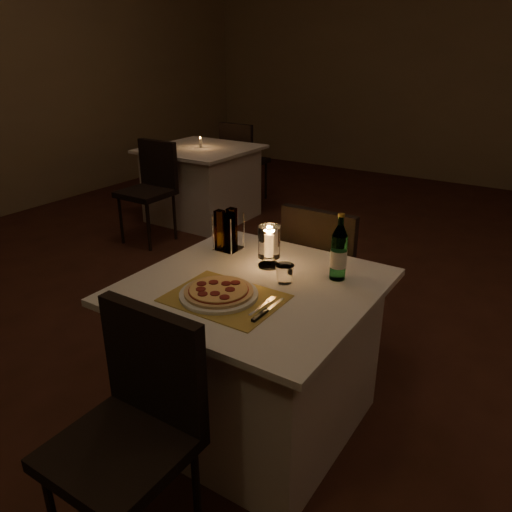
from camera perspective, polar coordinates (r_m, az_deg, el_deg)
The scene contains 18 objects.
floor at distance 2.71m, azimuth 3.41°, elevation -15.66°, with size 8.00×10.00×0.02m, color #452116.
wall_back at distance 6.95m, azimuth 26.04°, elevation 19.31°, with size 8.00×0.02×3.00m, color #8B7551.
main_table at distance 2.32m, azimuth -0.27°, elevation -11.28°, with size 1.00×1.00×0.74m.
chair_near at distance 1.78m, azimuth -13.55°, elevation -17.18°, with size 0.42×0.42×0.90m.
chair_far at distance 2.79m, azimuth 7.79°, elevation -1.22°, with size 0.42×0.42×0.90m.
placemat at distance 2.01m, azimuth -3.58°, elevation -4.84°, with size 0.45×0.34×0.00m, color gold.
plate at distance 2.03m, azimuth -4.28°, elevation -4.39°, with size 0.32×0.32×0.01m, color white.
pizza at distance 2.02m, azimuth -4.30°, elevation -3.98°, with size 0.28×0.28×0.02m.
fork at distance 1.95m, azimuth 0.92°, elevation -5.58°, with size 0.02×0.18×0.00m.
knife at distance 1.89m, azimuth 0.84°, elevation -6.51°, with size 0.02×0.22×0.01m.
tumbler at distance 2.13m, azimuth 3.28°, elevation -2.05°, with size 0.08×0.08×0.08m, color white, non-canonical shape.
water_bottle at distance 2.16m, azimuth 9.44°, elevation 0.32°, with size 0.07×0.07×0.30m.
hurricane_candle at distance 2.25m, azimuth 1.51°, elevation 1.47°, with size 0.10×0.10×0.20m.
cruet_caddy at distance 2.45m, azimuth -3.30°, elevation 2.80°, with size 0.12×0.12×0.21m.
neighbor_table_left at distance 5.20m, azimuth -6.18°, elevation 8.26°, with size 1.00×1.00×0.74m.
neighbor_chair_la at distance 4.64m, azimuth -11.84°, elevation 8.36°, with size 0.42×0.42×0.90m.
neighbor_chair_lb at distance 5.72m, azimuth -1.69°, elevation 11.52°, with size 0.42×0.42×0.90m.
neighbor_candle_left at distance 5.11m, azimuth -6.38°, elevation 12.76°, with size 0.03×0.03×0.11m.
Camera 1 is at (1.02, -1.86, 1.68)m, focal length 35.00 mm.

